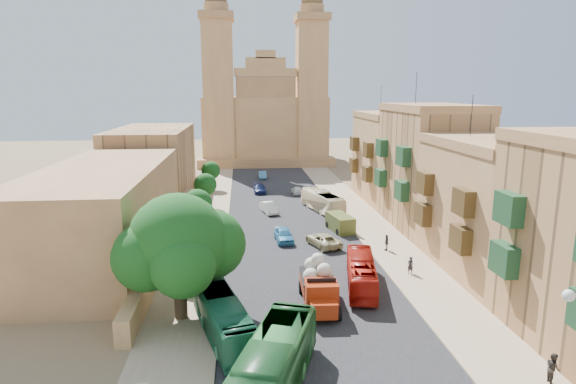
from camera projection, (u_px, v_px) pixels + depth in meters
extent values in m
plane|color=brown|center=(329.00, 340.00, 29.95)|extent=(260.00, 260.00, 0.00)
cube|color=black|center=(285.00, 217.00, 59.17)|extent=(14.00, 140.00, 0.01)
cube|color=tan|center=(360.00, 215.00, 60.08)|extent=(5.00, 140.00, 0.01)
cube|color=tan|center=(207.00, 219.00, 58.27)|extent=(5.00, 140.00, 0.01)
cube|color=tan|center=(341.00, 215.00, 59.83)|extent=(0.25, 140.00, 0.12)
cube|color=tan|center=(228.00, 218.00, 58.49)|extent=(0.25, 140.00, 0.12)
cube|color=#1B4426|center=(504.00, 259.00, 31.02)|extent=(0.90, 2.20, 2.00)
cube|color=#1B4426|center=(509.00, 209.00, 30.33)|extent=(0.90, 2.20, 2.00)
cube|color=#AE7D4E|center=(491.00, 210.00, 41.12)|extent=(8.00, 14.00, 10.50)
cube|color=#9A6D43|center=(497.00, 144.00, 39.96)|extent=(8.20, 14.00, 0.80)
cylinder|color=black|center=(472.00, 116.00, 42.14)|extent=(0.06, 0.06, 3.60)
cube|color=#483318|center=(460.00, 239.00, 37.14)|extent=(0.90, 2.20, 2.00)
cube|color=#483318|center=(423.00, 214.00, 44.77)|extent=(0.90, 2.20, 2.00)
cube|color=#483318|center=(463.00, 202.00, 36.53)|extent=(0.90, 2.20, 2.00)
cube|color=#483318|center=(425.00, 183.00, 44.17)|extent=(0.90, 2.20, 2.00)
cube|color=tan|center=(429.00, 169.00, 54.50)|extent=(8.00, 14.00, 13.00)
cube|color=#9A6D43|center=(433.00, 108.00, 53.09)|extent=(8.20, 14.00, 0.80)
cylinder|color=black|center=(416.00, 88.00, 55.27)|extent=(0.06, 0.06, 3.60)
cube|color=#1B4426|center=(402.00, 191.00, 50.58)|extent=(0.90, 2.20, 2.00)
cube|color=#1B4426|center=(380.00, 178.00, 58.21)|extent=(0.90, 2.20, 2.00)
cube|color=#1B4426|center=(403.00, 156.00, 49.83)|extent=(0.90, 2.20, 2.00)
cube|color=#1B4426|center=(382.00, 148.00, 57.47)|extent=(0.90, 2.20, 2.00)
cube|color=#AE7D4E|center=(391.00, 159.00, 68.29)|extent=(8.00, 14.00, 11.50)
cube|color=#9A6D43|center=(393.00, 115.00, 67.03)|extent=(8.20, 14.00, 0.80)
cylinder|color=black|center=(381.00, 99.00, 69.21)|extent=(0.06, 0.06, 3.60)
cube|color=#483318|center=(367.00, 174.00, 64.33)|extent=(0.90, 2.20, 2.00)
cube|color=#483318|center=(354.00, 165.00, 71.97)|extent=(0.90, 2.20, 2.00)
cube|color=#483318|center=(368.00, 150.00, 63.67)|extent=(0.90, 2.20, 2.00)
cube|color=#483318|center=(354.00, 144.00, 71.31)|extent=(0.90, 2.20, 2.00)
cube|color=#AE7D4E|center=(170.00, 237.00, 48.05)|extent=(1.00, 40.00, 1.80)
cube|color=#9A6D43|center=(105.00, 211.00, 44.90)|extent=(10.00, 28.00, 8.40)
cube|color=tan|center=(153.00, 163.00, 70.06)|extent=(10.00, 22.00, 10.00)
cube|color=#AE7D4E|center=(264.00, 129.00, 107.41)|extent=(26.00, 20.00, 14.00)
cube|color=#9A6D43|center=(267.00, 162.00, 98.44)|extent=(28.00, 4.00, 1.80)
cube|color=#9A6D43|center=(266.00, 117.00, 98.23)|extent=(12.00, 2.00, 16.00)
cube|color=#AE7D4E|center=(266.00, 72.00, 96.40)|extent=(12.60, 2.40, 1.60)
cube|color=#AE7D4E|center=(265.00, 64.00, 96.05)|extent=(8.00, 2.00, 2.40)
cube|color=#AE7D4E|center=(265.00, 54.00, 95.68)|extent=(4.00, 2.00, 1.60)
cube|color=#AE7D4E|center=(219.00, 95.00, 97.66)|extent=(6.00, 6.00, 29.00)
cube|color=#9A6D43|center=(216.00, 17.00, 94.56)|extent=(6.80, 6.80, 1.40)
cylinder|color=#9A6D43|center=(216.00, 8.00, 94.24)|extent=(4.80, 4.80, 1.80)
cube|color=#AE7D4E|center=(311.00, 95.00, 99.48)|extent=(6.00, 6.00, 29.00)
cube|color=#9A6D43|center=(312.00, 18.00, 96.38)|extent=(6.80, 6.80, 1.40)
cylinder|color=#9A6D43|center=(312.00, 10.00, 96.05)|extent=(4.80, 4.80, 1.80)
sphere|color=brown|center=(312.00, 0.00, 95.68)|extent=(4.40, 4.40, 4.40)
cylinder|color=#3A2B1D|center=(180.00, 295.00, 32.60)|extent=(0.87, 0.87, 3.30)
sphere|color=#103C13|center=(178.00, 242.00, 31.84)|extent=(6.59, 6.59, 6.59)
sphere|color=#103C13|center=(211.00, 244.00, 33.16)|extent=(4.86, 4.86, 4.86)
sphere|color=#103C13|center=(147.00, 257.00, 31.04)|extent=(4.51, 4.51, 4.51)
sphere|color=#103C13|center=(183.00, 265.00, 30.04)|extent=(4.16, 4.16, 4.16)
sphere|color=#103C13|center=(167.00, 225.00, 33.46)|extent=(3.82, 3.82, 3.82)
cylinder|color=#3A2B1D|center=(186.00, 260.00, 40.43)|extent=(0.44, 0.44, 2.53)
sphere|color=#103C13|center=(185.00, 231.00, 39.90)|extent=(3.68, 3.68, 3.68)
cylinder|color=#3A2B1D|center=(198.00, 224.00, 52.15)|extent=(0.44, 0.44, 2.20)
sphere|color=#103C13|center=(197.00, 204.00, 51.69)|extent=(3.20, 3.20, 3.20)
cylinder|color=#3A2B1D|center=(206.00, 200.00, 63.85)|extent=(0.44, 0.44, 2.07)
sphere|color=#103C13|center=(205.00, 185.00, 63.42)|extent=(3.01, 3.01, 3.01)
cylinder|color=#3A2B1D|center=(211.00, 183.00, 75.55)|extent=(0.44, 0.44, 2.01)
sphere|color=#103C13|center=(211.00, 171.00, 75.13)|extent=(2.92, 2.92, 2.92)
sphere|color=white|center=(569.00, 295.00, 17.24)|extent=(0.44, 0.44, 0.44)
cube|color=#A0290C|center=(317.00, 283.00, 35.51)|extent=(2.49, 3.91, 0.95)
cube|color=black|center=(317.00, 276.00, 35.40)|extent=(2.55, 3.97, 0.13)
cube|color=#A0290C|center=(321.00, 295.00, 33.10)|extent=(2.30, 1.89, 1.91)
cube|color=#A0290C|center=(324.00, 309.00, 31.95)|extent=(1.85, 1.35, 1.06)
cube|color=black|center=(321.00, 285.00, 32.95)|extent=(2.02, 0.19, 0.95)
cylinder|color=black|center=(307.00, 314.00, 32.31)|extent=(0.41, 0.97, 0.95)
cylinder|color=black|center=(338.00, 314.00, 32.42)|extent=(0.41, 0.97, 0.95)
cylinder|color=black|center=(301.00, 287.00, 36.87)|extent=(0.41, 0.97, 0.95)
cylinder|color=black|center=(329.00, 286.00, 36.98)|extent=(0.41, 0.97, 0.95)
sphere|color=beige|center=(311.00, 276.00, 34.69)|extent=(1.17, 1.17, 1.17)
sphere|color=beige|center=(325.00, 274.00, 35.06)|extent=(1.17, 1.17, 1.17)
sphere|color=beige|center=(316.00, 269.00, 35.97)|extent=(1.17, 1.17, 1.17)
sphere|color=beige|center=(311.00, 265.00, 35.31)|extent=(1.06, 1.06, 1.06)
sphere|color=beige|center=(324.00, 270.00, 34.32)|extent=(1.06, 1.06, 1.06)
sphere|color=beige|center=(318.00, 259.00, 35.02)|extent=(0.95, 0.95, 0.95)
cube|color=#4E5821|center=(340.00, 223.00, 53.24)|extent=(2.69, 4.64, 1.80)
cylinder|color=black|center=(338.00, 232.00, 51.69)|extent=(0.42, 0.76, 0.72)
cylinder|color=black|center=(353.00, 231.00, 52.17)|extent=(0.42, 0.76, 0.72)
cylinder|color=black|center=(328.00, 225.00, 54.54)|extent=(0.42, 0.76, 0.72)
cylinder|color=black|center=(342.00, 223.00, 55.02)|extent=(0.42, 0.76, 0.72)
imported|color=#266831|center=(270.00, 373.00, 23.70)|extent=(6.16, 11.46, 3.13)
imported|color=#1E6944|center=(224.00, 318.00, 30.04)|extent=(4.53, 9.45, 2.57)
imported|color=#B21A0F|center=(361.00, 273.00, 37.73)|extent=(3.65, 8.86, 2.41)
imported|color=#FFEAC2|center=(323.00, 201.00, 61.81)|extent=(4.51, 9.58, 2.60)
imported|color=teal|center=(284.00, 235.00, 49.44)|extent=(1.95, 4.27, 1.42)
imported|color=white|center=(269.00, 208.00, 61.06)|extent=(2.42, 4.41, 1.38)
imported|color=tan|center=(323.00, 240.00, 47.93)|extent=(3.60, 5.15, 1.31)
imported|color=navy|center=(260.00, 189.00, 73.31)|extent=(1.88, 4.42, 1.27)
imported|color=white|center=(297.00, 190.00, 72.25)|extent=(1.66, 3.62, 1.20)
imported|color=#4B86C1|center=(263.00, 175.00, 85.28)|extent=(1.38, 3.82, 1.25)
imported|color=black|center=(410.00, 265.00, 40.71)|extent=(0.61, 0.46, 1.50)
imported|color=#302C27|center=(553.00, 368.00, 25.41)|extent=(0.77, 0.91, 1.68)
imported|color=#333335|center=(387.00, 243.00, 46.66)|extent=(0.56, 0.99, 1.59)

